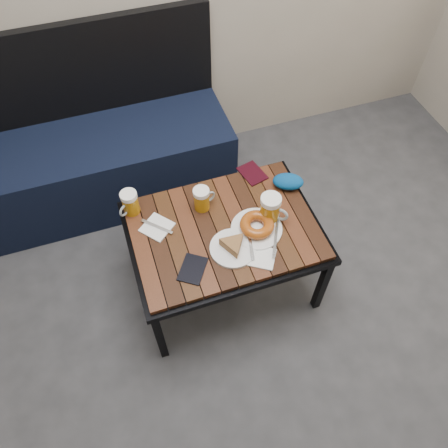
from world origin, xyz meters
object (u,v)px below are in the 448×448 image
object	(u,v)px
beer_mug_right	(270,209)
knit_pouch	(288,182)
passport_navy	(193,269)
bench	(103,159)
passport_burgundy	(252,173)
beer_mug_left	(130,203)
beer_mug_centre	(202,199)
plate_pie	(233,246)
cafe_table	(224,234)
plate_bagel	(257,227)

from	to	relation	value
beer_mug_right	knit_pouch	xyz separation A→B (m)	(0.15, 0.15, -0.04)
passport_navy	knit_pouch	distance (m)	0.62
bench	passport_burgundy	xyz separation A→B (m)	(0.67, -0.54, 0.20)
beer_mug_left	beer_mug_centre	world-z (taller)	beer_mug_left
bench	plate_pie	size ratio (longest dim) A/B	7.07
passport_navy	beer_mug_centre	bearing A→B (deg)	100.07
cafe_table	passport_navy	xyz separation A→B (m)	(-0.19, -0.16, 0.05)
beer_mug_right	knit_pouch	world-z (taller)	beer_mug_right
beer_mug_left	passport_navy	size ratio (longest dim) A/B	0.90
beer_mug_left	plate_pie	xyz separation A→B (m)	(0.36, -0.34, -0.04)
bench	beer_mug_left	bearing A→B (deg)	-82.26
beer_mug_right	bench	bearing A→B (deg)	171.75
cafe_table	beer_mug_right	distance (m)	0.24
plate_bagel	passport_burgundy	xyz separation A→B (m)	(0.10, 0.32, -0.02)
beer_mug_right	passport_navy	world-z (taller)	beer_mug_right
beer_mug_centre	passport_navy	world-z (taller)	beer_mug_centre
beer_mug_left	beer_mug_centre	distance (m)	0.32
passport_navy	plate_pie	bearing A→B (deg)	46.32
plate_pie	plate_bagel	size ratio (longest dim) A/B	0.70
cafe_table	plate_bagel	size ratio (longest dim) A/B	2.98
beer_mug_right	plate_pie	size ratio (longest dim) A/B	0.72
plate_bagel	plate_pie	bearing A→B (deg)	-155.21
bench	beer_mug_right	distance (m)	1.08
plate_pie	knit_pouch	xyz separation A→B (m)	(0.36, 0.25, 0.01)
beer_mug_left	beer_mug_right	distance (m)	0.62
bench	beer_mug_centre	size ratio (longest dim) A/B	11.95
bench	passport_burgundy	world-z (taller)	bench
beer_mug_centre	plate_bagel	bearing A→B (deg)	-62.37
beer_mug_left	plate_pie	bearing A→B (deg)	100.26
bench	beer_mug_left	xyz separation A→B (m)	(0.08, -0.58, 0.26)
cafe_table	plate_bagel	distance (m)	0.16
beer_mug_right	passport_burgundy	xyz separation A→B (m)	(0.03, 0.28, -0.07)
beer_mug_left	beer_mug_centre	xyz separation A→B (m)	(0.31, -0.08, -0.00)
knit_pouch	cafe_table	bearing A→B (deg)	-159.61
beer_mug_centre	beer_mug_left	bearing A→B (deg)	150.28
cafe_table	knit_pouch	distance (m)	0.39
plate_bagel	passport_navy	bearing A→B (deg)	-162.50
beer_mug_right	passport_navy	distance (m)	0.42
beer_mug_right	plate_bagel	distance (m)	0.10
cafe_table	bench	bearing A→B (deg)	118.82
cafe_table	beer_mug_left	bearing A→B (deg)	148.79
plate_bagel	passport_burgundy	bearing A→B (deg)	72.27
beer_mug_right	knit_pouch	size ratio (longest dim) A/B	1.00
bench	plate_bagel	world-z (taller)	bench
bench	plate_pie	xyz separation A→B (m)	(0.44, -0.92, 0.22)
beer_mug_right	passport_burgundy	world-z (taller)	beer_mug_right
beer_mug_left	passport_navy	distance (m)	0.42
beer_mug_centre	beer_mug_right	world-z (taller)	beer_mug_right
beer_mug_right	plate_pie	bearing A→B (deg)	-110.81
beer_mug_centre	knit_pouch	world-z (taller)	beer_mug_centre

